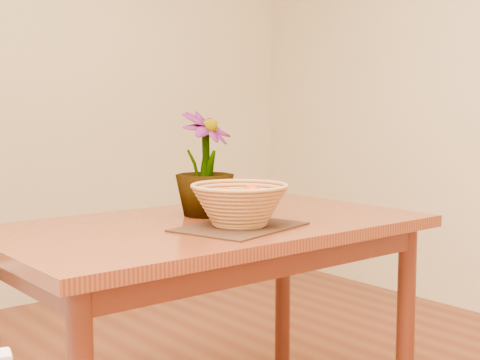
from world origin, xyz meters
TOP-DOWN VIEW (x-y plane):
  - table at (0.00, 0.30)m, footprint 1.40×0.80m
  - placemat at (-0.00, 0.15)m, footprint 0.43×0.37m
  - wicker_basket at (-0.00, 0.15)m, footprint 0.30×0.30m
  - orange_pile at (-0.00, 0.15)m, footprint 0.19×0.18m
  - potted_plant at (0.06, 0.41)m, footprint 0.26×0.26m

SIDE VIEW (x-z plane):
  - table at x=0.00m, z-range 0.29..1.04m
  - placemat at x=0.00m, z-range 0.75..0.76m
  - wicker_basket at x=0.00m, z-range 0.75..0.88m
  - orange_pile at x=0.00m, z-range 0.81..0.88m
  - potted_plant at x=0.06m, z-range 0.75..1.11m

